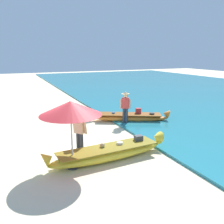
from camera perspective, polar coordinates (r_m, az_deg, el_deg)
The scene contains 7 objects.
ground_plane at distance 9.48m, azimuth -8.91°, elevation -9.06°, with size 80.00×80.00×0.00m, color beige.
sea at distance 24.07m, azimuth 21.93°, elevation 4.10°, with size 24.00×56.00×0.10m, color teal.
boat_yellow_foreground at distance 8.57m, azimuth -0.75°, elevation -9.54°, with size 4.64×1.11×0.77m.
boat_orange_midground at distance 13.29m, azimuth 4.08°, elevation -1.17°, with size 4.16×2.60×0.73m.
person_vendor_hatted at distance 12.48m, azimuth 3.16°, elevation 1.53°, with size 0.56×0.47×1.75m.
person_tourist_customer at distance 8.75m, azimuth -7.65°, elevation -4.56°, with size 0.50×0.54×1.62m.
patio_umbrella_large at distance 7.52m, azimuth -9.74°, elevation 0.83°, with size 1.94×1.94×2.22m.
Camera 1 is at (-2.20, -8.47, 3.63)m, focal length 38.83 mm.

